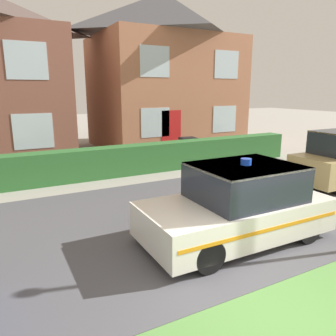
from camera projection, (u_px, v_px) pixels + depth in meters
name	position (u px, v px, depth m)	size (l,w,h in m)	color
ground_plane	(282.00, 316.00, 4.45)	(80.00, 80.00, 0.00)	gray
road_strip	(159.00, 221.00, 7.65)	(28.00, 6.26, 0.01)	#4C4C51
garden_hedge	(126.00, 160.00, 11.84)	(14.77, 0.72, 1.05)	#2D662D
police_car	(238.00, 205.00, 6.61)	(3.87, 1.86, 1.67)	black
house_right	(164.00, 71.00, 17.35)	(7.33, 5.97, 7.80)	#A86B4C
wheelie_bin	(188.00, 150.00, 13.82)	(0.74, 0.71, 1.06)	black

